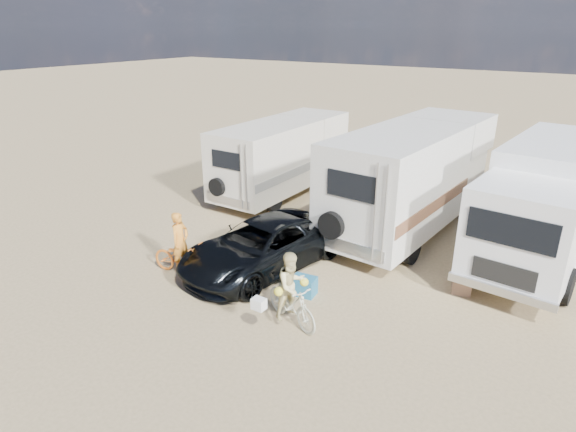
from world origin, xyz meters
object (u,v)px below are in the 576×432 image
Objects in this scene: rv_left at (282,158)px; box_truck at (546,205)px; rider_woman at (292,293)px; crate at (462,286)px; rv_main at (412,180)px; rider_man at (181,247)px; dark_suv at (262,246)px; bike_woman at (291,303)px; cooler at (304,286)px; bike_man at (182,258)px.

box_truck is (9.34, -0.85, 0.21)m from rv_left.
box_truck is 4.72× the size of rider_woman.
crate is (8.06, -3.96, -1.23)m from rv_left.
rider_man is at bearing -117.22° from rv_main.
dark_suv reaches higher than bike_woman.
crate is (3.23, 2.24, -0.05)m from cooler.
cooler is at bearing -81.58° from rider_man.
rv_left is at bearing 5.64° from bike_man.
rv_main reaches higher than bike_woman.
box_truck reaches higher than rider_woman.
rv_main reaches higher than dark_suv.
bike_man is at bearing -136.26° from box_truck.
bike_man reaches higher than crate.
rider_woman is (2.10, -1.78, 0.10)m from dark_suv.
crate is (2.58, -3.19, -1.49)m from rv_main.
rv_left is 4.11× the size of rider_man.
crate is (2.82, 3.45, -0.33)m from bike_woman.
cooler is at bearing 39.47° from bike_woman.
rider_woman is at bearing -87.54° from rv_main.
rider_man is 3.69m from rider_woman.
cooler is (-0.65, -5.43, -1.43)m from rv_main.
cooler is 3.93m from crate.
crate is at bearing -18.59° from bike_woman.
rider_man reaches higher than bike_woman.
box_truck is at bearing 42.90° from cooler.
bike_woman is at bearing 0.00° from rider_woman.
rider_woman is (5.24, -7.41, -0.64)m from rv_left.
box_truck is at bearing 47.39° from dark_suv.
crate is at bearing 27.77° from cooler.
box_truck is 7.78m from rider_woman.
rider_woman is at bearing -30.61° from dark_suv.
rider_woman is (3.67, -0.32, -0.02)m from rider_man.
rider_woman reaches higher than crate.
dark_suv is 3.12× the size of rider_woman.
box_truck reaches higher than bike_man.
bike_woman reaches higher than bike_man.
cooler reaches higher than crate.
box_truck is 9.99m from rider_man.
rider_man is at bearing 105.59° from bike_woman.
crate is at bearing -18.59° from rider_woman.
rv_left is at bearing 55.89° from rider_woman.
rv_left is 7.29m from rider_man.
bike_woman is 2.93× the size of cooler.
bike_man is (-3.91, -6.32, -1.20)m from rv_main.
box_truck is 12.63× the size of cooler.
rv_left is 1.35× the size of dark_suv.
rv_main reaches higher than crate.
bike_woman is (-0.24, -6.64, -1.16)m from rv_main.
rv_main is 1.57× the size of dark_suv.
dark_suv is (3.15, -5.64, -0.74)m from rv_left.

